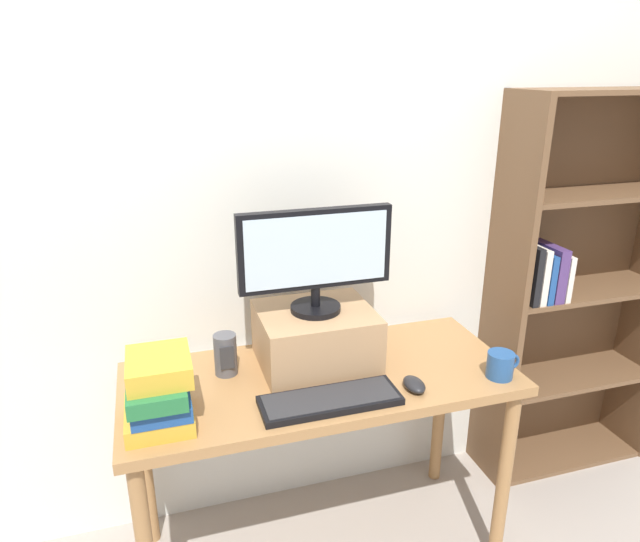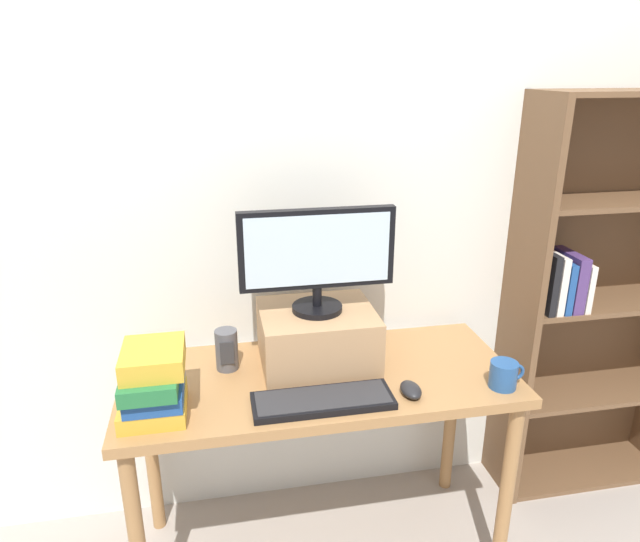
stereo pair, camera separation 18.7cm
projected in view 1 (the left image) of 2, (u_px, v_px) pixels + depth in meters
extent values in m
cube|color=silver|center=(290.00, 199.00, 2.13)|extent=(7.00, 0.08, 2.60)
cube|color=#9E7042|center=(320.00, 379.00, 1.97)|extent=(1.34, 0.58, 0.04)
cylinder|color=#9E7042|center=(504.00, 479.00, 2.05)|extent=(0.05, 0.05, 0.73)
cylinder|color=#9E7042|center=(144.00, 462.00, 2.14)|extent=(0.05, 0.05, 0.73)
cylinder|color=#9E7042|center=(440.00, 407.00, 2.49)|extent=(0.05, 0.05, 0.73)
cube|color=brown|center=(504.00, 303.00, 2.36)|extent=(0.03, 0.28, 1.69)
cube|color=brown|center=(561.00, 282.00, 2.59)|extent=(0.80, 0.01, 1.69)
cube|color=brown|center=(554.00, 452.00, 2.76)|extent=(0.75, 0.27, 0.02)
cube|color=brown|center=(567.00, 376.00, 2.61)|extent=(0.75, 0.27, 0.02)
cube|color=brown|center=(582.00, 290.00, 2.47)|extent=(0.75, 0.27, 0.02)
cube|color=brown|center=(598.00, 194.00, 2.32)|extent=(0.75, 0.27, 0.02)
cube|color=brown|center=(616.00, 91.00, 2.19)|extent=(0.75, 0.27, 0.02)
cube|color=black|center=(524.00, 272.00, 2.31)|extent=(0.03, 0.20, 0.24)
cube|color=silver|center=(531.00, 272.00, 2.32)|extent=(0.03, 0.20, 0.23)
cube|color=navy|center=(538.00, 274.00, 2.33)|extent=(0.03, 0.20, 0.20)
cube|color=#4C336B|center=(547.00, 271.00, 2.34)|extent=(0.05, 0.20, 0.22)
cube|color=silver|center=(555.00, 273.00, 2.36)|extent=(0.02, 0.20, 0.19)
cube|color=#A87F56|center=(316.00, 337.00, 2.01)|extent=(0.40, 0.34, 0.20)
cylinder|color=black|center=(316.00, 308.00, 1.97)|extent=(0.17, 0.17, 0.02)
cylinder|color=black|center=(316.00, 296.00, 1.96)|extent=(0.03, 0.03, 0.07)
cube|color=black|center=(315.00, 249.00, 1.90)|extent=(0.53, 0.04, 0.27)
cube|color=silver|center=(317.00, 251.00, 1.88)|extent=(0.49, 0.00, 0.24)
cube|color=black|center=(330.00, 400.00, 1.79)|extent=(0.44, 0.16, 0.02)
cube|color=#28282B|center=(330.00, 397.00, 1.78)|extent=(0.42, 0.14, 0.00)
ellipsoid|color=black|center=(414.00, 384.00, 1.87)|extent=(0.06, 0.10, 0.04)
cube|color=gold|center=(159.00, 415.00, 1.69)|extent=(0.19, 0.22, 0.05)
cube|color=navy|center=(160.00, 398.00, 1.68)|extent=(0.17, 0.24, 0.05)
cube|color=#236B38|center=(156.00, 386.00, 1.65)|extent=(0.16, 0.26, 0.05)
cube|color=gold|center=(159.00, 367.00, 1.64)|extent=(0.18, 0.21, 0.07)
cylinder|color=#234C84|center=(500.00, 365.00, 1.93)|extent=(0.09, 0.09, 0.09)
torus|color=#234C84|center=(512.00, 362.00, 1.94)|extent=(0.06, 0.01, 0.06)
cylinder|color=#4C4C51|center=(226.00, 354.00, 1.94)|extent=(0.08, 0.08, 0.15)
cube|color=#2D2D30|center=(227.00, 358.00, 1.91)|extent=(0.05, 0.00, 0.08)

